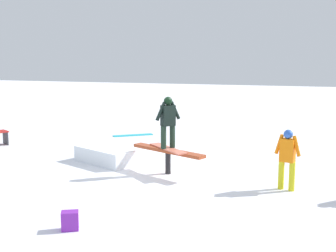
# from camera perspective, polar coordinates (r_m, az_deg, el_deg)

# --- Properties ---
(ground_plane) EXTENTS (60.00, 60.00, 0.00)m
(ground_plane) POSITION_cam_1_polar(r_m,az_deg,el_deg) (12.13, -0.00, -5.83)
(ground_plane) COLOR white
(rail_feature) EXTENTS (2.13, 1.27, 0.65)m
(rail_feature) POSITION_cam_1_polar(r_m,az_deg,el_deg) (12.00, -0.00, -3.29)
(rail_feature) COLOR black
(rail_feature) RESTS_ON ground
(snow_kicker_ramp) EXTENTS (2.29, 2.15, 0.43)m
(snow_kicker_ramp) POSITION_cam_1_polar(r_m,az_deg,el_deg) (13.51, -6.53, -3.35)
(snow_kicker_ramp) COLOR white
(snow_kicker_ramp) RESTS_ON ground
(main_rider_on_rail) EXTENTS (1.24, 1.22, 1.35)m
(main_rider_on_rail) POSITION_cam_1_polar(r_m,az_deg,el_deg) (11.85, -0.00, 0.29)
(main_rider_on_rail) COLOR #DF7258
(main_rider_on_rail) RESTS_ON rail_feature
(bystander_orange) EXTENTS (0.61, 0.29, 1.40)m
(bystander_orange) POSITION_cam_1_polar(r_m,az_deg,el_deg) (10.93, 14.34, -3.61)
(bystander_orange) COLOR gold
(bystander_orange) RESTS_ON ground
(loose_snowboard_cyan) EXTENTS (1.39, 1.03, 0.02)m
(loose_snowboard_cyan) POSITION_cam_1_polar(r_m,az_deg,el_deg) (17.39, -4.29, -1.12)
(loose_snowboard_cyan) COLOR #21BED0
(loose_snowboard_cyan) RESTS_ON ground
(backpack_on_snow) EXTENTS (0.36, 0.32, 0.34)m
(backpack_on_snow) POSITION_cam_1_polar(r_m,az_deg,el_deg) (8.66, -11.86, -11.23)
(backpack_on_snow) COLOR purple
(backpack_on_snow) RESTS_ON ground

